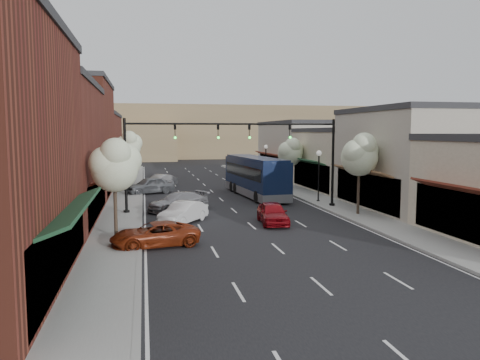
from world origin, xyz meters
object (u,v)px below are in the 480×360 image
signal_mast_right (304,150)px  parked_car_a (155,234)px  signal_mast_left (159,151)px  red_hatchback (273,213)px  coach_bus (255,176)px  tree_left_far (129,145)px  parked_car_b (183,213)px  parked_car_c (178,202)px  lamp_post_near (319,168)px  tree_right_near (360,154)px  parked_car_d (150,185)px  parked_car_e (160,181)px  tree_left_near (115,164)px  tree_right_far (291,151)px  lamp_post_far (266,157)px

signal_mast_right → parked_car_a: size_ratio=1.78×
signal_mast_left → red_hatchback: bearing=-38.2°
red_hatchback → coach_bus: bearing=86.8°
tree_left_far → parked_car_b: size_ratio=1.43×
parked_car_c → lamp_post_near: bearing=70.7°
coach_bus → red_hatchback: size_ratio=2.89×
tree_right_near → parked_car_c: (-12.55, 4.71, -3.74)m
parked_car_a → tree_left_far: bearing=173.9°
tree_left_far → parked_car_a: 28.52m
parked_car_a → parked_car_d: size_ratio=0.96×
parked_car_c → coach_bus: bearing=103.7°
parked_car_e → lamp_post_near: bearing=-1.1°
tree_left_near → parked_car_e: 24.27m
coach_bus → parked_car_e: bearing=131.5°
signal_mast_right → parked_car_c: signal_mast_right is taller
signal_mast_left → coach_bus: signal_mast_left is taller
lamp_post_near → parked_car_e: bearing=134.2°
signal_mast_right → tree_left_near: signal_mast_right is taller
tree_right_far → red_hatchback: 19.13m
parked_car_e → parked_car_a: bearing=-47.8°
tree_right_far → tree_left_near: 25.99m
parked_car_d → lamp_post_near: bearing=32.5°
parked_car_e → tree_right_near: bearing=-11.2°
tree_right_near → red_hatchback: 7.95m
signal_mast_left → tree_left_near: bearing=-108.1°
tree_left_near → lamp_post_near: size_ratio=1.28×
red_hatchback → tree_right_near: bearing=18.2°
coach_bus → tree_right_near: bearing=-71.8°
tree_left_far → parked_car_d: bearing=-72.9°
tree_right_near → tree_left_far: bearing=127.0°
tree_right_near → tree_left_near: size_ratio=1.05×
parked_car_c → parked_car_e: size_ratio=1.13×
lamp_post_far → coach_bus: bearing=-109.1°
signal_mast_right → tree_left_near: bearing=-149.9°
signal_mast_right → parked_car_c: size_ratio=1.67×
lamp_post_far → parked_car_b: bearing=-116.4°
tree_left_far → parked_car_c: bearing=-76.8°
red_hatchback → parked_car_e: (-6.59, 21.36, -0.00)m
signal_mast_left → coach_bus: (9.09, 7.52, -2.71)m
coach_bus → parked_car_b: bearing=-127.8°
tree_left_far → parked_car_b: 22.83m
parked_car_b → parked_car_e: 19.96m
parked_car_a → lamp_post_near: bearing=122.0°
signal_mast_right → signal_mast_left: bearing=180.0°
tree_right_far → lamp_post_near: (-0.55, -9.44, -0.99)m
signal_mast_right → tree_left_far: size_ratio=1.34×
tree_right_far → parked_car_e: tree_right_far is taller
parked_car_b → parked_car_d: 15.57m
coach_bus → lamp_post_far: bearing=66.3°
signal_mast_left → parked_car_e: size_ratio=1.89×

